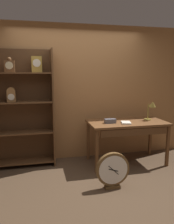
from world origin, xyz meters
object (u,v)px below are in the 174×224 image
at_px(toolbox_small, 110,121).
at_px(round_clock_large, 113,170).
at_px(desk_lamp, 151,107).
at_px(open_repair_manual, 126,123).
at_px(workbench, 128,126).
at_px(bookshelf, 11,108).

bearing_deg(toolbox_small, round_clock_large, -105.48).
bearing_deg(desk_lamp, open_repair_manual, -164.90).
bearing_deg(workbench, open_repair_manual, -126.26).
bearing_deg(round_clock_large, bookshelf, 141.84).
relative_size(bookshelf, desk_lamp, 5.57).
height_order(bookshelf, workbench, bookshelf).
bearing_deg(round_clock_large, toolbox_small, 74.52).
bearing_deg(desk_lamp, bookshelf, 173.25).
xyz_separation_m(bookshelf, round_clock_large, (1.51, -1.18, -0.79)).
bearing_deg(workbench, desk_lamp, 5.72).
xyz_separation_m(open_repair_manual, round_clock_large, (-0.49, -0.72, -0.53)).
relative_size(toolbox_small, round_clock_large, 0.37).
height_order(bookshelf, toolbox_small, bookshelf).
distance_m(toolbox_small, round_clock_large, 1.01).
bearing_deg(workbench, toolbox_small, -176.78).
distance_m(desk_lamp, toolbox_small, 0.87).
relative_size(workbench, desk_lamp, 3.78).
relative_size(desk_lamp, round_clock_large, 0.69).
bearing_deg(round_clock_large, open_repair_manual, 55.69).
height_order(toolbox_small, open_repair_manual, toolbox_small).
xyz_separation_m(toolbox_small, round_clock_large, (-0.22, -0.81, -0.56)).
height_order(bookshelf, desk_lamp, bookshelf).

